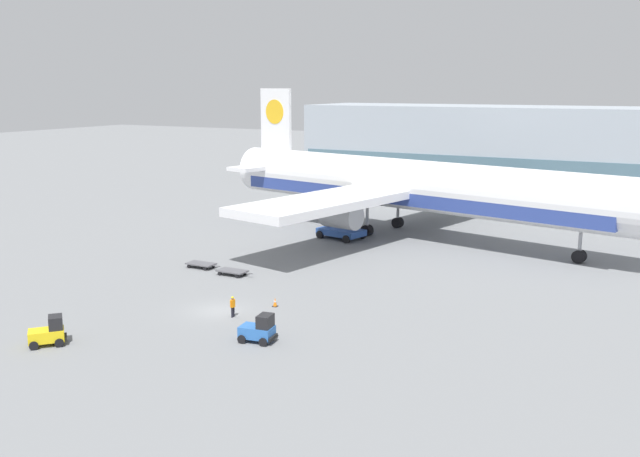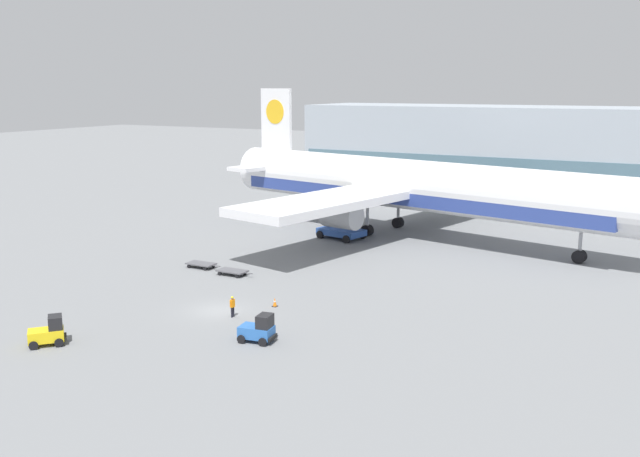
{
  "view_description": "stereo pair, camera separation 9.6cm",
  "coord_description": "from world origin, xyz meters",
  "px_view_note": "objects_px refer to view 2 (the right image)",
  "views": [
    {
      "loc": [
        32.49,
        -43.45,
        17.4
      ],
      "look_at": [
        0.97,
        15.17,
        4.0
      ],
      "focal_mm": 40.0,
      "sensor_mm": 36.0,
      "label": 1
    },
    {
      "loc": [
        32.57,
        -43.4,
        17.4
      ],
      "look_at": [
        0.97,
        15.17,
        4.0
      ],
      "focal_mm": 40.0,
      "sensor_mm": 36.0,
      "label": 2
    }
  ],
  "objects_px": {
    "scissor_lift_loader": "(341,223)",
    "baggage_dolly_second": "(232,271)",
    "baggage_tug_foreground": "(49,332)",
    "ground_crew_near": "(232,305)",
    "airplane_main": "(407,186)",
    "baggage_dolly_lead": "(201,264)",
    "traffic_cone_near": "(275,302)",
    "baggage_tug_mid": "(259,330)"
  },
  "relations": [
    {
      "from": "scissor_lift_loader",
      "to": "baggage_dolly_second",
      "type": "relative_size",
      "value": 1.54
    },
    {
      "from": "baggage_tug_foreground",
      "to": "ground_crew_near",
      "type": "xyz_separation_m",
      "value": [
        7.62,
        10.81,
        0.09
      ]
    },
    {
      "from": "airplane_main",
      "to": "scissor_lift_loader",
      "type": "bearing_deg",
      "value": -126.74
    },
    {
      "from": "airplane_main",
      "to": "ground_crew_near",
      "type": "relative_size",
      "value": 34.7
    },
    {
      "from": "scissor_lift_loader",
      "to": "baggage_dolly_lead",
      "type": "bearing_deg",
      "value": -95.73
    },
    {
      "from": "airplane_main",
      "to": "ground_crew_near",
      "type": "height_order",
      "value": "airplane_main"
    },
    {
      "from": "baggage_dolly_second",
      "to": "traffic_cone_near",
      "type": "bearing_deg",
      "value": -36.11
    },
    {
      "from": "baggage_dolly_lead",
      "to": "baggage_tug_foreground",
      "type": "bearing_deg",
      "value": -80.07
    },
    {
      "from": "airplane_main",
      "to": "baggage_tug_mid",
      "type": "bearing_deg",
      "value": -71.74
    },
    {
      "from": "traffic_cone_near",
      "to": "baggage_dolly_lead",
      "type": "bearing_deg",
      "value": 151.1
    },
    {
      "from": "baggage_dolly_second",
      "to": "ground_crew_near",
      "type": "distance_m",
      "value": 12.36
    },
    {
      "from": "scissor_lift_loader",
      "to": "ground_crew_near",
      "type": "relative_size",
      "value": 3.45
    },
    {
      "from": "baggage_tug_mid",
      "to": "traffic_cone_near",
      "type": "height_order",
      "value": "baggage_tug_mid"
    },
    {
      "from": "baggage_tug_foreground",
      "to": "ground_crew_near",
      "type": "distance_m",
      "value": 13.22
    },
    {
      "from": "baggage_tug_foreground",
      "to": "baggage_dolly_second",
      "type": "relative_size",
      "value": 0.75
    },
    {
      "from": "baggage_tug_mid",
      "to": "baggage_dolly_lead",
      "type": "bearing_deg",
      "value": 130.09
    },
    {
      "from": "baggage_tug_foreground",
      "to": "ground_crew_near",
      "type": "bearing_deg",
      "value": 6.82
    },
    {
      "from": "airplane_main",
      "to": "baggage_tug_foreground",
      "type": "bearing_deg",
      "value": -88.14
    },
    {
      "from": "baggage_tug_mid",
      "to": "baggage_dolly_second",
      "type": "bearing_deg",
      "value": 122.98
    },
    {
      "from": "baggage_tug_mid",
      "to": "baggage_dolly_lead",
      "type": "distance_m",
      "value": 21.59
    },
    {
      "from": "baggage_tug_mid",
      "to": "baggage_dolly_lead",
      "type": "height_order",
      "value": "baggage_tug_mid"
    },
    {
      "from": "scissor_lift_loader",
      "to": "baggage_tug_foreground",
      "type": "bearing_deg",
      "value": -81.08
    },
    {
      "from": "scissor_lift_loader",
      "to": "ground_crew_near",
      "type": "xyz_separation_m",
      "value": [
        5.46,
        -29.4,
        -0.88
      ]
    },
    {
      "from": "traffic_cone_near",
      "to": "baggage_tug_foreground",
      "type": "bearing_deg",
      "value": -121.77
    },
    {
      "from": "baggage_tug_mid",
      "to": "ground_crew_near",
      "type": "relative_size",
      "value": 1.58
    },
    {
      "from": "airplane_main",
      "to": "scissor_lift_loader",
      "type": "distance_m",
      "value": 8.88
    },
    {
      "from": "airplane_main",
      "to": "baggage_dolly_second",
      "type": "distance_m",
      "value": 26.3
    },
    {
      "from": "scissor_lift_loader",
      "to": "traffic_cone_near",
      "type": "height_order",
      "value": "scissor_lift_loader"
    },
    {
      "from": "ground_crew_near",
      "to": "baggage_dolly_second",
      "type": "bearing_deg",
      "value": 40.68
    },
    {
      "from": "baggage_tug_foreground",
      "to": "ground_crew_near",
      "type": "height_order",
      "value": "baggage_tug_foreground"
    },
    {
      "from": "airplane_main",
      "to": "baggage_tug_foreground",
      "type": "xyz_separation_m",
      "value": [
        -8.11,
        -45.44,
        -4.96
      ]
    },
    {
      "from": "baggage_tug_foreground",
      "to": "baggage_dolly_second",
      "type": "xyz_separation_m",
      "value": [
        0.47,
        20.88,
        -0.49
      ]
    },
    {
      "from": "baggage_tug_foreground",
      "to": "baggage_dolly_lead",
      "type": "height_order",
      "value": "baggage_tug_foreground"
    },
    {
      "from": "baggage_dolly_second",
      "to": "traffic_cone_near",
      "type": "xyz_separation_m",
      "value": [
        8.57,
        -6.27,
        -0.03
      ]
    },
    {
      "from": "airplane_main",
      "to": "traffic_cone_near",
      "type": "height_order",
      "value": "airplane_main"
    },
    {
      "from": "airplane_main",
      "to": "baggage_tug_mid",
      "type": "relative_size",
      "value": 21.89
    },
    {
      "from": "scissor_lift_loader",
      "to": "traffic_cone_near",
      "type": "xyz_separation_m",
      "value": [
        6.89,
        -25.61,
        -1.48
      ]
    },
    {
      "from": "ground_crew_near",
      "to": "traffic_cone_near",
      "type": "distance_m",
      "value": 4.1
    },
    {
      "from": "baggage_dolly_second",
      "to": "traffic_cone_near",
      "type": "relative_size",
      "value": 5.01
    },
    {
      "from": "airplane_main",
      "to": "baggage_tug_foreground",
      "type": "distance_m",
      "value": 46.43
    },
    {
      "from": "airplane_main",
      "to": "baggage_dolly_second",
      "type": "bearing_deg",
      "value": -95.29
    },
    {
      "from": "baggage_tug_foreground",
      "to": "ground_crew_near",
      "type": "relative_size",
      "value": 1.67
    }
  ]
}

